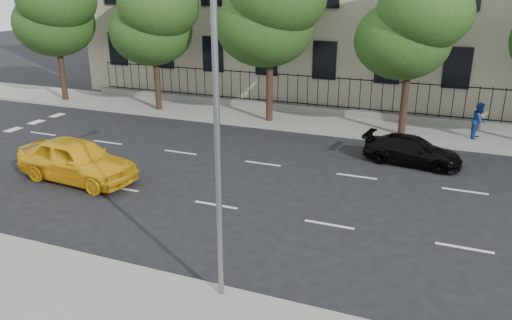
% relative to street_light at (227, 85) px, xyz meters
% --- Properties ---
extents(ground, '(120.00, 120.00, 0.00)m').
position_rel_street_light_xyz_m(ground, '(-2.50, 1.77, -5.15)').
color(ground, black).
rests_on(ground, ground).
extents(near_sidewalk, '(60.00, 4.00, 0.15)m').
position_rel_street_light_xyz_m(near_sidewalk, '(-2.50, -2.23, -5.07)').
color(near_sidewalk, gray).
rests_on(near_sidewalk, ground).
extents(far_sidewalk, '(60.00, 4.00, 0.15)m').
position_rel_street_light_xyz_m(far_sidewalk, '(-2.50, 15.77, -5.07)').
color(far_sidewalk, gray).
rests_on(far_sidewalk, ground).
extents(lane_markings, '(49.60, 4.62, 0.01)m').
position_rel_street_light_xyz_m(lane_markings, '(-2.50, 6.52, -5.14)').
color(lane_markings, silver).
rests_on(lane_markings, ground).
extents(iron_fence, '(30.00, 0.50, 2.20)m').
position_rel_street_light_xyz_m(iron_fence, '(-2.50, 17.47, -4.50)').
color(iron_fence, slate).
rests_on(iron_fence, far_sidewalk).
extents(street_light, '(0.25, 3.32, 8.05)m').
position_rel_street_light_xyz_m(street_light, '(0.00, 0.00, 0.00)').
color(street_light, slate).
rests_on(street_light, near_sidewalk).
extents(tree_a, '(5.71, 5.31, 9.39)m').
position_rel_street_light_xyz_m(tree_a, '(-18.46, 15.13, 0.98)').
color(tree_a, '#382619').
rests_on(tree_a, far_sidewalk).
extents(tree_b, '(5.53, 5.12, 8.97)m').
position_rel_street_light_xyz_m(tree_b, '(-11.46, 15.13, 0.69)').
color(tree_b, '#382619').
rests_on(tree_b, far_sidewalk).
extents(tree_c, '(5.89, 5.50, 9.80)m').
position_rel_street_light_xyz_m(tree_c, '(-4.46, 15.13, 1.26)').
color(tree_c, '#382619').
rests_on(tree_c, far_sidewalk).
extents(tree_d, '(5.34, 4.94, 8.84)m').
position_rel_street_light_xyz_m(tree_d, '(2.54, 15.13, 0.69)').
color(tree_d, '#382619').
rests_on(tree_d, far_sidewalk).
extents(yellow_taxi, '(5.05, 2.37, 1.67)m').
position_rel_street_light_xyz_m(yellow_taxi, '(-8.47, 4.37, -4.31)').
color(yellow_taxi, yellow).
rests_on(yellow_taxi, ground).
extents(black_sedan, '(4.23, 2.16, 1.17)m').
position_rel_street_light_xyz_m(black_sedan, '(3.35, 11.11, -4.56)').
color(black_sedan, black).
rests_on(black_sedan, ground).
extents(pedestrian_far, '(0.86, 0.99, 1.74)m').
position_rel_street_light_xyz_m(pedestrian_far, '(5.98, 15.64, -4.13)').
color(pedestrian_far, navy).
rests_on(pedestrian_far, far_sidewalk).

